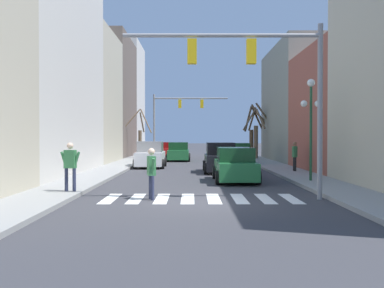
# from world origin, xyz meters

# --- Properties ---
(ground_plane) EXTENTS (240.00, 240.00, 0.00)m
(ground_plane) POSITION_xyz_m (0.00, 0.00, 0.00)
(ground_plane) COLOR #38383D
(sidewalk_left) EXTENTS (2.16, 90.00, 0.15)m
(sidewalk_left) POSITION_xyz_m (-5.42, 0.00, 0.07)
(sidewalk_left) COLOR gray
(sidewalk_left) RESTS_ON ground_plane
(sidewalk_right) EXTENTS (2.16, 90.00, 0.15)m
(sidewalk_right) POSITION_xyz_m (5.42, 0.00, 0.07)
(sidewalk_right) COLOR gray
(sidewalk_right) RESTS_ON ground_plane
(building_row_left) EXTENTS (6.00, 50.54, 13.31)m
(building_row_left) POSITION_xyz_m (-9.50, 20.77, 5.74)
(building_row_left) COLOR #BCB299
(building_row_left) RESTS_ON ground_plane
(building_row_right) EXTENTS (6.00, 35.39, 10.51)m
(building_row_right) POSITION_xyz_m (9.50, 11.25, 4.78)
(building_row_right) COLOR #BCB299
(building_row_right) RESTS_ON ground_plane
(crosswalk_stripes) EXTENTS (6.75, 2.60, 0.01)m
(crosswalk_stripes) POSITION_xyz_m (0.00, 0.99, 0.00)
(crosswalk_stripes) COLOR white
(crosswalk_stripes) RESTS_ON ground_plane
(traffic_signal_near) EXTENTS (6.84, 0.28, 6.02)m
(traffic_signal_near) POSITION_xyz_m (2.09, 0.76, 4.38)
(traffic_signal_near) COLOR gray
(traffic_signal_near) RESTS_ON ground_plane
(traffic_signal_far) EXTENTS (7.43, 0.28, 6.35)m
(traffic_signal_far) POSITION_xyz_m (-1.93, 30.25, 4.65)
(traffic_signal_far) COLOR gray
(traffic_signal_far) RESTS_ON ground_plane
(street_lamp_right_corner) EXTENTS (0.95, 0.36, 4.64)m
(street_lamp_right_corner) POSITION_xyz_m (5.13, 5.88, 3.42)
(street_lamp_right_corner) COLOR #1E4C2D
(street_lamp_right_corner) RESTS_ON sidewalk_right
(car_parked_left_far) EXTENTS (2.03, 4.52, 1.64)m
(car_parked_left_far) POSITION_xyz_m (1.77, 6.87, 0.77)
(car_parked_left_far) COLOR #236B38
(car_parked_left_far) RESTS_ON ground_plane
(car_parked_right_mid) EXTENTS (2.06, 4.11, 1.82)m
(car_parked_right_mid) POSITION_xyz_m (-3.18, 16.45, 0.84)
(car_parked_right_mid) COLOR white
(car_parked_right_mid) RESTS_ON ground_plane
(car_parked_left_near) EXTENTS (2.07, 4.49, 1.54)m
(car_parked_left_near) POSITION_xyz_m (-3.18, 33.29, 0.72)
(car_parked_left_near) COLOR red
(car_parked_left_near) RESTS_ON ground_plane
(car_parked_right_near) EXTENTS (2.06, 4.40, 1.64)m
(car_parked_right_near) POSITION_xyz_m (-1.49, 24.81, 0.77)
(car_parked_right_near) COLOR #236B38
(car_parked_right_near) RESTS_ON ground_plane
(car_parked_right_far) EXTENTS (2.02, 4.51, 1.80)m
(car_parked_right_far) POSITION_xyz_m (1.39, 12.31, 0.83)
(car_parked_right_far) COLOR black
(car_parked_right_far) RESTS_ON ground_plane
(car_at_intersection) EXTENTS (1.97, 4.16, 1.66)m
(car_at_intersection) POSITION_xyz_m (3.23, 19.53, 0.77)
(car_at_intersection) COLOR #236B38
(car_at_intersection) RESTS_ON ground_plane
(pedestrian_crossing_street) EXTENTS (0.78, 0.30, 1.80)m
(pedestrian_crossing_street) POSITION_xyz_m (-4.79, 1.88, 1.21)
(pedestrian_crossing_street) COLOR #282D47
(pedestrian_crossing_street) RESTS_ON sidewalk_left
(pedestrian_waiting_at_curb) EXTENTS (0.34, 0.75, 1.77)m
(pedestrian_waiting_at_curb) POSITION_xyz_m (-1.69, 0.74, 1.05)
(pedestrian_waiting_at_curb) COLOR #282D47
(pedestrian_waiting_at_curb) RESTS_ON ground_plane
(pedestrian_near_right_corner) EXTENTS (0.23, 0.73, 1.70)m
(pedestrian_near_right_corner) POSITION_xyz_m (5.68, 11.47, 1.16)
(pedestrian_near_right_corner) COLOR black
(pedestrian_near_right_corner) RESTS_ON sidewalk_right
(street_tree_right_mid) EXTENTS (2.99, 2.68, 5.08)m
(street_tree_right_mid) POSITION_xyz_m (5.67, 27.93, 2.66)
(street_tree_right_mid) COLOR brown
(street_tree_right_mid) RESTS_ON sidewalk_right
(street_tree_left_mid) EXTENTS (3.05, 3.65, 5.10)m
(street_tree_left_mid) POSITION_xyz_m (5.61, 26.32, 2.51)
(street_tree_left_mid) COLOR brown
(street_tree_left_mid) RESTS_ON sidewalk_right
(street_tree_right_near) EXTENTS (3.10, 2.71, 4.64)m
(street_tree_right_near) POSITION_xyz_m (-5.25, 27.85, 2.08)
(street_tree_right_near) COLOR brown
(street_tree_right_near) RESTS_ON sidewalk_left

